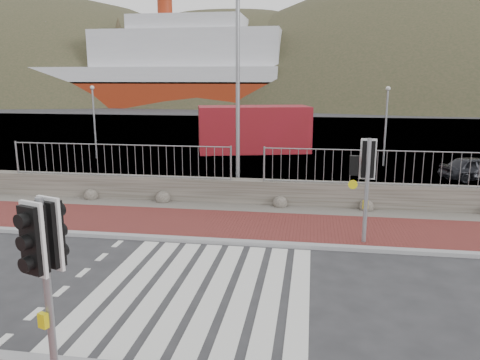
% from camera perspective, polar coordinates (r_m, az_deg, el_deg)
% --- Properties ---
extents(ground, '(220.00, 220.00, 0.00)m').
position_cam_1_polar(ground, '(10.44, -4.68, -13.31)').
color(ground, '#28282B').
rests_on(ground, ground).
extents(sidewalk_far, '(40.00, 3.00, 0.08)m').
position_cam_1_polar(sidewalk_far, '(14.53, -0.55, -5.60)').
color(sidewalk_far, maroon).
rests_on(sidewalk_far, ground).
extents(kerb_far, '(40.00, 0.25, 0.12)m').
position_cam_1_polar(kerb_far, '(13.13, -1.63, -7.54)').
color(kerb_far, gray).
rests_on(kerb_far, ground).
extents(zebra_crossing, '(4.62, 5.60, 0.01)m').
position_cam_1_polar(zebra_crossing, '(10.44, -4.68, -13.28)').
color(zebra_crossing, silver).
rests_on(zebra_crossing, ground).
extents(gravel_strip, '(40.00, 1.50, 0.06)m').
position_cam_1_polar(gravel_strip, '(16.43, 0.58, -3.52)').
color(gravel_strip, '#59544C').
rests_on(gravel_strip, ground).
extents(stone_wall, '(40.00, 0.60, 0.90)m').
position_cam_1_polar(stone_wall, '(17.09, 0.97, -1.45)').
color(stone_wall, '#4C483F').
rests_on(stone_wall, ground).
extents(railing, '(18.07, 0.07, 1.22)m').
position_cam_1_polar(railing, '(16.67, 0.91, 3.01)').
color(railing, gray).
rests_on(railing, stone_wall).
extents(quay, '(120.00, 40.00, 0.50)m').
position_cam_1_polar(quay, '(37.39, 5.30, 5.30)').
color(quay, '#4C4C4F').
rests_on(quay, ground).
extents(water, '(220.00, 50.00, 0.05)m').
position_cam_1_polar(water, '(72.22, 7.08, 8.60)').
color(water, '#3F4C54').
rests_on(water, ground).
extents(ferry, '(50.00, 16.00, 20.00)m').
position_cam_1_polar(ferry, '(81.61, -10.71, 12.66)').
color(ferry, maroon).
rests_on(ferry, ground).
extents(hills_backdrop, '(254.00, 90.00, 100.00)m').
position_cam_1_polar(hills_backdrop, '(100.98, 11.04, -3.81)').
color(hills_backdrop, '#2E341F').
rests_on(hills_backdrop, ground).
extents(traffic_signal_near, '(0.47, 0.37, 2.89)m').
position_cam_1_polar(traffic_signal_near, '(7.26, -22.78, -8.03)').
color(traffic_signal_near, gray).
rests_on(traffic_signal_near, ground).
extents(traffic_signal_far, '(0.70, 0.27, 2.95)m').
position_cam_1_polar(traffic_signal_far, '(12.97, 15.14, 1.35)').
color(traffic_signal_far, gray).
rests_on(traffic_signal_far, ground).
extents(streetlight, '(1.84, 0.44, 8.68)m').
position_cam_1_polar(streetlight, '(17.43, 0.20, 13.54)').
color(streetlight, gray).
rests_on(streetlight, ground).
extents(shipping_container, '(7.29, 4.49, 2.83)m').
position_cam_1_polar(shipping_container, '(29.34, 1.68, 6.22)').
color(shipping_container, maroon).
rests_on(shipping_container, ground).
extents(car_a, '(3.41, 2.12, 1.08)m').
position_cam_1_polar(car_a, '(23.60, 26.85, 1.28)').
color(car_a, black).
rests_on(car_a, ground).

